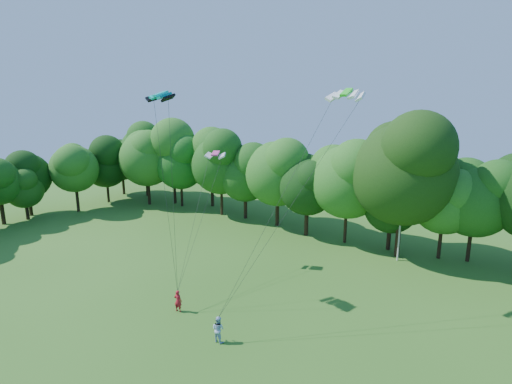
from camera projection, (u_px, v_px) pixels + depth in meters
The scene contains 9 objects.
utility_pole at pixel (400, 226), 41.74m from camera, with size 1.50×0.19×7.47m.
kite_flyer_left at pixel (178, 301), 32.10m from camera, with size 0.67×0.44×1.83m, color #B41724.
kite_flyer_right at pixel (218, 329), 28.06m from camera, with size 0.94×0.73×1.92m, color #A1BDE0.
kite_teal at pixel (160, 94), 31.71m from camera, with size 2.88×1.72×0.52m.
kite_green at pixel (346, 92), 29.41m from camera, with size 2.82×1.36×0.66m.
kite_pink at pixel (215, 153), 39.50m from camera, with size 2.23×1.64×0.44m.
tree_back_west at pixel (180, 158), 62.79m from camera, with size 8.62×8.62×12.54m.
tree_back_center at pixel (405, 159), 41.37m from camera, with size 11.79×11.79×17.15m.
tree_flank_west at pixel (24, 185), 56.13m from camera, with size 5.63×5.63×8.19m.
Camera 1 is at (14.05, -9.75, 16.65)m, focal length 28.00 mm.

